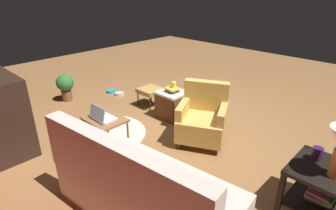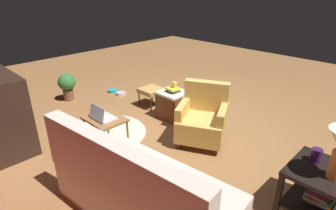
% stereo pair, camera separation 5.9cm
% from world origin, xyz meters
% --- Properties ---
extents(ground, '(12.00, 12.00, 0.00)m').
position_xyz_m(ground, '(0.00, 0.00, 0.00)').
color(ground, olive).
extents(couch, '(1.98, 1.05, 1.00)m').
position_xyz_m(couch, '(-0.97, 1.71, 0.33)').
color(couch, beige).
rests_on(couch, ground).
extents(armchair, '(0.90, 0.90, 0.87)m').
position_xyz_m(armchair, '(-0.48, 0.11, 0.36)').
color(armchair, tan).
rests_on(armchair, ground).
extents(side_table, '(0.64, 0.64, 0.55)m').
position_xyz_m(side_table, '(-2.23, 0.46, 0.36)').
color(side_table, black).
rests_on(side_table, ground).
extents(small_vase, '(0.11, 0.11, 0.14)m').
position_xyz_m(small_vase, '(-2.09, 0.36, 0.62)').
color(small_vase, '#33194C').
rests_on(small_vase, side_table).
extents(book_stack_shelf, '(0.28, 0.20, 0.13)m').
position_xyz_m(book_stack_shelf, '(-2.23, 0.45, 0.22)').
color(book_stack_shelf, '#2D72B2').
rests_on(book_stack_shelf, side_table).
extents(laptop_desk, '(0.56, 0.44, 0.48)m').
position_xyz_m(laptop_desk, '(0.36, 1.24, 0.42)').
color(laptop_desk, olive).
rests_on(laptop_desk, ground).
extents(laptop, '(0.32, 0.26, 0.21)m').
position_xyz_m(laptop, '(0.36, 1.28, 0.53)').
color(laptop, silver).
rests_on(laptop, laptop_desk).
extents(wicker_hamper, '(0.45, 0.45, 0.48)m').
position_xyz_m(wicker_hamper, '(0.38, -0.15, 0.24)').
color(wicker_hamper, brown).
rests_on(wicker_hamper, ground).
extents(book_stack_hamper, '(0.23, 0.22, 0.08)m').
position_xyz_m(book_stack_hamper, '(0.38, -0.15, 0.52)').
color(book_stack_hamper, '#595960').
rests_on(book_stack_hamper, wicker_hamper).
extents(yellow_mug, '(0.08, 0.08, 0.10)m').
position_xyz_m(yellow_mug, '(0.36, -0.17, 0.61)').
color(yellow_mug, '#E5D14C').
rests_on(yellow_mug, book_stack_hamper).
extents(tv_remote, '(0.09, 0.17, 0.02)m').
position_xyz_m(tv_remote, '(0.48, -0.23, 0.49)').
color(tv_remote, '#262628').
rests_on(tv_remote, wicker_hamper).
extents(ottoman, '(0.40, 0.40, 0.36)m').
position_xyz_m(ottoman, '(1.01, -0.21, 0.31)').
color(ottoman, '#AD8442').
rests_on(ottoman, ground).
extents(circular_rug, '(1.28, 1.28, 0.01)m').
position_xyz_m(circular_rug, '(0.74, 1.02, 0.01)').
color(circular_rug, beige).
rests_on(circular_rug, ground).
extents(pet_bowl_steel, '(0.20, 0.20, 0.05)m').
position_xyz_m(pet_bowl_steel, '(1.92, -0.14, 0.03)').
color(pet_bowl_steel, silver).
rests_on(pet_bowl_steel, ground).
extents(pet_bowl_teal, '(0.20, 0.20, 0.05)m').
position_xyz_m(pet_bowl_teal, '(2.17, -0.11, 0.03)').
color(pet_bowl_teal, teal).
rests_on(pet_bowl_teal, ground).
extents(potted_plant, '(0.34, 0.34, 0.55)m').
position_xyz_m(potted_plant, '(2.43, 0.77, 0.33)').
color(potted_plant, brown).
rests_on(potted_plant, ground).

